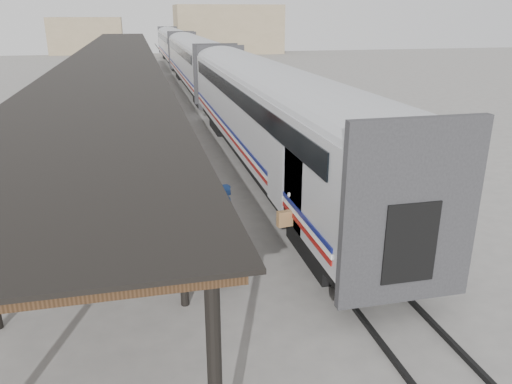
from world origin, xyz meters
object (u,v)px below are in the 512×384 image
at_px(luggage_tug, 118,119).
at_px(porter, 227,217).
at_px(baggage_cart, 215,245).
at_px(pedestrian, 153,135).

height_order(luggage_tug, porter, porter).
xyz_separation_m(baggage_cart, luggage_tug, (-3.04, 18.82, -0.12)).
relative_size(baggage_cart, luggage_tug, 1.63).
bearing_deg(pedestrian, luggage_tug, -90.96).
xyz_separation_m(baggage_cart, porter, (0.25, -0.65, 1.08)).
xyz_separation_m(luggage_tug, porter, (3.29, -19.47, 1.19)).
height_order(baggage_cart, pedestrian, pedestrian).
distance_m(luggage_tug, porter, 19.78).
height_order(porter, pedestrian, porter).
relative_size(baggage_cart, pedestrian, 1.61).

